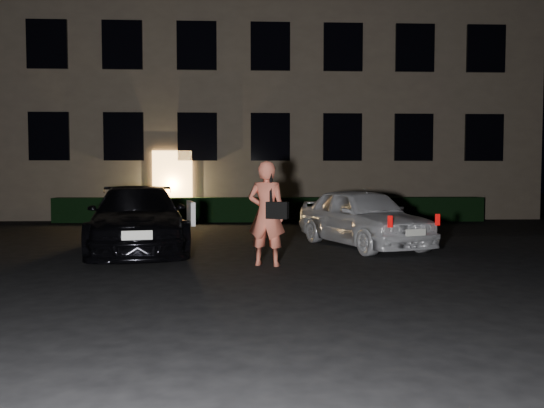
{
  "coord_description": "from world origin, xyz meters",
  "views": [
    {
      "loc": [
        -0.75,
        -8.1,
        1.59
      ],
      "look_at": [
        -0.32,
        2.0,
        1.06
      ],
      "focal_mm": 35.0,
      "sensor_mm": 36.0,
      "label": 1
    }
  ],
  "objects": [
    {
      "name": "hatch",
      "position": [
        1.79,
        3.76,
        0.67
      ],
      "size": [
        2.84,
        4.25,
        1.34
      ],
      "rotation": [
        0.0,
        0.0,
        0.35
      ],
      "color": "white",
      "rests_on": "ground"
    },
    {
      "name": "ground",
      "position": [
        0.0,
        0.0,
        0.0
      ],
      "size": [
        80.0,
        80.0,
        0.0
      ],
      "primitive_type": "plane",
      "color": "black",
      "rests_on": "ground"
    },
    {
      "name": "sedan",
      "position": [
        -3.13,
        3.23,
        0.69
      ],
      "size": [
        2.86,
        5.06,
        1.38
      ],
      "rotation": [
        0.0,
        0.0,
        0.2
      ],
      "color": "black",
      "rests_on": "ground"
    },
    {
      "name": "hedge",
      "position": [
        0.0,
        10.5,
        0.42
      ],
      "size": [
        15.0,
        0.7,
        0.85
      ],
      "primitive_type": "cube",
      "color": "black",
      "rests_on": "ground"
    },
    {
      "name": "building",
      "position": [
        -0.0,
        14.99,
        6.0
      ],
      "size": [
        20.0,
        8.11,
        12.0
      ],
      "color": "#716151",
      "rests_on": "ground"
    },
    {
      "name": "man",
      "position": [
        -0.44,
        1.26,
        0.94
      ],
      "size": [
        0.78,
        0.65,
        1.86
      ],
      "rotation": [
        0.0,
        0.0,
        2.83
      ],
      "color": "#E16A51",
      "rests_on": "ground"
    }
  ]
}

